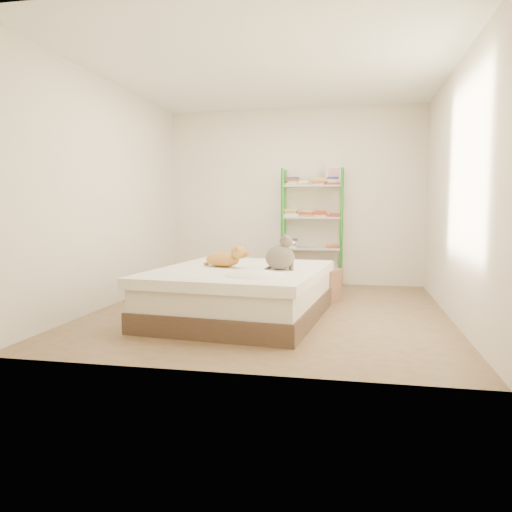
% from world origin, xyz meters
% --- Properties ---
extents(room, '(3.81, 4.21, 2.61)m').
position_xyz_m(room, '(0.00, 0.00, 1.30)').
color(room, '#8E7154').
rests_on(room, ground).
extents(bed, '(1.83, 2.19, 0.52)m').
position_xyz_m(bed, '(-0.24, -0.37, 0.26)').
color(bed, '#402E22').
rests_on(bed, ground).
extents(orange_cat, '(0.54, 0.42, 0.19)m').
position_xyz_m(orange_cat, '(-0.46, -0.29, 0.62)').
color(orange_cat, gold).
rests_on(orange_cat, bed).
extents(grey_cat, '(0.38, 0.34, 0.36)m').
position_xyz_m(grey_cat, '(0.18, -0.43, 0.70)').
color(grey_cat, gray).
rests_on(grey_cat, bed).
extents(shelf_unit, '(0.88, 0.36, 1.74)m').
position_xyz_m(shelf_unit, '(0.31, 1.88, 0.90)').
color(shelf_unit, '#268721').
rests_on(shelf_unit, ground).
extents(cardboard_box, '(0.65, 0.66, 0.44)m').
position_xyz_m(cardboard_box, '(0.44, 0.84, 0.19)').
color(cardboard_box, '#9E7053').
rests_on(cardboard_box, ground).
extents(white_bin, '(0.40, 0.37, 0.37)m').
position_xyz_m(white_bin, '(-0.84, 1.59, 0.19)').
color(white_bin, silver).
rests_on(white_bin, ground).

